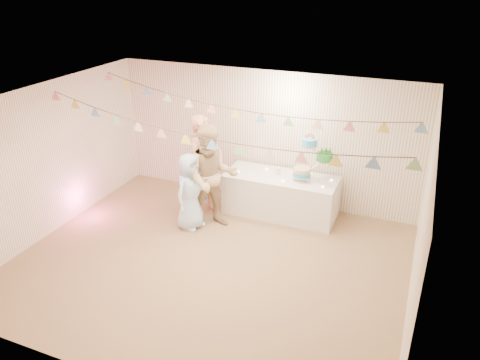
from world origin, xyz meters
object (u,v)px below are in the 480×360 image
at_px(table, 281,195).
at_px(cake_stand, 312,161).
at_px(person_adult_a, 204,166).
at_px(person_child, 191,192).
at_px(person_adult_b, 212,178).

xyz_separation_m(table, cake_stand, (0.55, 0.05, 0.77)).
height_order(person_adult_a, person_child, person_adult_a).
distance_m(table, person_adult_a, 1.54).
xyz_separation_m(table, person_child, (-1.32, -1.08, 0.32)).
bearing_deg(table, person_child, -140.79).
bearing_deg(person_adult_b, person_adult_a, 100.10).
bearing_deg(person_adult_a, person_adult_b, -121.15).
distance_m(person_adult_b, person_child, 0.45).
relative_size(table, person_adult_a, 1.07).
bearing_deg(person_adult_b, cake_stand, 0.00).
bearing_deg(table, person_adult_a, -159.72).
distance_m(table, person_child, 1.73).
bearing_deg(cake_stand, person_adult_b, -148.52).
bearing_deg(person_adult_b, table, 10.59).
relative_size(table, cake_stand, 2.54).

